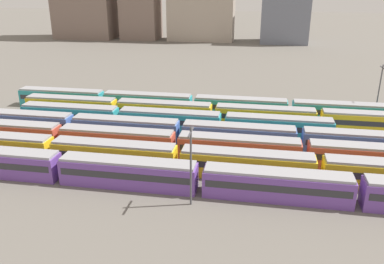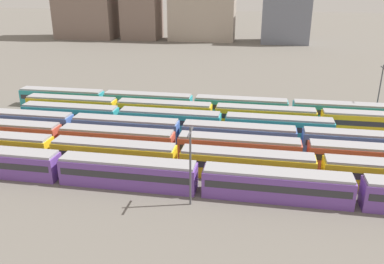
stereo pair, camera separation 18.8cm
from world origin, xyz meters
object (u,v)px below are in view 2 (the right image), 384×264
train_track_0 (276,185)px  catenary_pole_0 (190,163)px  train_track_1 (247,164)px  train_track_6 (290,110)px  train_track_5 (214,114)px  train_track_2 (176,144)px  train_track_4 (170,121)px  train_track_3 (181,132)px  catenary_pole_1 (380,89)px

train_track_0 → catenary_pole_0: size_ratio=9.43×
train_track_1 → train_track_6: bearing=74.9°
train_track_1 → train_track_5: same height
train_track_5 → catenary_pole_0: size_ratio=7.53×
train_track_2 → train_track_4: (-3.43, 10.40, -0.00)m
train_track_2 → train_track_3: bearing=94.2°
train_track_0 → catenary_pole_0: (-10.07, -3.15, 3.60)m
train_track_6 → train_track_1: bearing=-105.1°
train_track_0 → train_track_1: 6.47m
train_track_3 → train_track_4: same height
train_track_1 → train_track_5: bearing=109.0°
catenary_pole_1 → train_track_3: bearing=-151.6°
train_track_2 → catenary_pole_0: (4.68, -13.55, 3.60)m
train_track_4 → train_track_5: 8.85m
train_track_4 → catenary_pole_0: (8.11, -23.95, 3.60)m
train_track_1 → train_track_4: 21.18m
train_track_3 → train_track_5: size_ratio=1.00×
train_track_0 → catenary_pole_1: size_ratio=8.86×
train_track_1 → train_track_4: size_ratio=1.68×
train_track_2 → catenary_pole_1: bearing=34.9°
train_track_0 → train_track_4: 27.62m
train_track_1 → train_track_6: (7.00, 26.00, 0.00)m
train_track_6 → train_track_3: bearing=-139.5°
train_track_5 → catenary_pole_0: catenary_pole_0 is taller
train_track_3 → train_track_4: 6.03m
train_track_2 → train_track_4: same height
catenary_pole_1 → train_track_0: bearing=-119.6°
train_track_6 → train_track_0: bearing=-95.8°
train_track_5 → train_track_1: bearing=-71.0°
train_track_0 → train_track_4: bearing=131.1°
train_track_5 → train_track_6: same height
train_track_4 → catenary_pole_1: 40.26m
train_track_0 → train_track_5: same height
catenary_pole_0 → train_track_1: bearing=53.3°
train_track_6 → catenary_pole_1: size_ratio=10.65×
train_track_0 → train_track_2: same height
train_track_0 → train_track_3: size_ratio=1.25×
train_track_0 → train_track_4: (-18.18, 20.80, -0.00)m
catenary_pole_1 → train_track_1: bearing=-128.7°
train_track_6 → catenary_pole_0: (-13.21, -34.35, 3.60)m
train_track_2 → train_track_5: same height
train_track_3 → train_track_4: bearing=120.4°
train_track_0 → train_track_1: same height
train_track_1 → train_track_3: same height
train_track_3 → train_track_4: size_ratio=1.34×
train_track_1 → train_track_3: (-11.27, 10.40, 0.00)m
train_track_0 → train_track_3: (-15.12, 15.60, 0.00)m
train_track_0 → train_track_6: bearing=84.2°
train_track_0 → train_track_5: size_ratio=1.25×
train_track_4 → train_track_0: bearing=-48.9°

